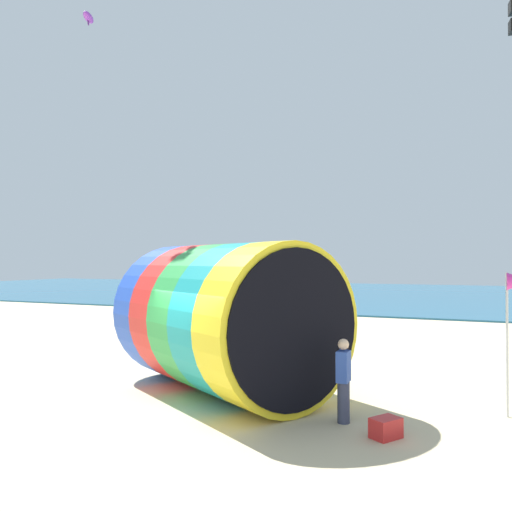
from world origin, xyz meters
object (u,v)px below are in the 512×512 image
cooler_box (386,428)px  bystander_far_left (307,314)px  kite_purple_parafoil (88,17)px  bystander_near_water (295,323)px  giant_inflatable_tube (225,318)px  kite_handler (343,380)px

cooler_box → bystander_far_left: bearing=113.4°
kite_purple_parafoil → bystander_near_water: bearing=43.3°
bystander_near_water → cooler_box: bearing=-62.5°
giant_inflatable_tube → bystander_near_water: size_ratio=3.95×
kite_handler → bystander_near_water: 9.10m
kite_purple_parafoil → bystander_near_water: kite_purple_parafoil is taller
kite_purple_parafoil → cooler_box: size_ratio=1.50×
kite_handler → cooler_box: 1.22m
bystander_near_water → cooler_box: size_ratio=3.11×
kite_purple_parafoil → bystander_far_left: 13.65m
giant_inflatable_tube → kite_purple_parafoil: bearing=161.4°
kite_handler → bystander_far_left: bearing=110.4°
kite_purple_parafoil → bystander_far_left: size_ratio=0.45×
kite_handler → kite_purple_parafoil: (-9.12, 3.20, 10.28)m
giant_inflatable_tube → kite_purple_parafoil: 11.25m
kite_purple_parafoil → bystander_far_left: (5.17, 7.44, -10.22)m
kite_handler → cooler_box: kite_handler is taller
giant_inflatable_tube → cooler_box: size_ratio=12.28×
giant_inflatable_tube → kite_purple_parafoil: kite_purple_parafoil is taller
bystander_far_left → bystander_near_water: bearing=-84.4°
kite_handler → kite_purple_parafoil: 14.11m
kite_purple_parafoil → cooler_box: (10.00, -3.74, -10.93)m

